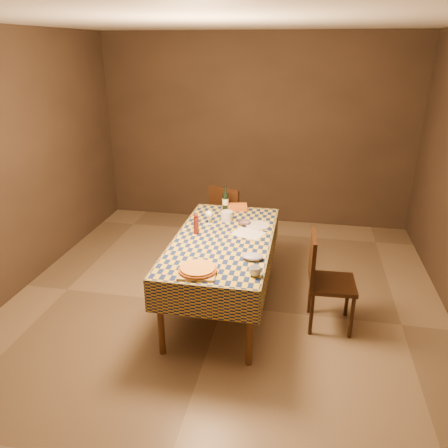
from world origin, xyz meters
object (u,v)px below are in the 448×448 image
(dining_table, at_px, (223,245))
(cutting_board, at_px, (198,272))
(chair_far, at_px, (229,217))
(white_plate, at_px, (258,226))
(chair_right, at_px, (324,276))
(pizza, at_px, (198,269))
(wine_bottle, at_px, (225,201))
(bowl, at_px, (244,223))

(dining_table, distance_m, cutting_board, 0.73)
(dining_table, distance_m, chair_far, 1.22)
(dining_table, xyz_separation_m, white_plate, (0.29, 0.37, 0.08))
(chair_right, bearing_deg, chair_far, 130.54)
(chair_far, bearing_deg, pizza, -87.49)
(wine_bottle, bearing_deg, chair_far, 94.45)
(pizza, xyz_separation_m, chair_right, (1.05, 0.59, -0.28))
(bowl, bearing_deg, white_plate, -5.66)
(cutting_board, height_order, bowl, bowl)
(cutting_board, distance_m, chair_far, 1.93)
(cutting_board, bearing_deg, chair_right, 29.50)
(dining_table, bearing_deg, chair_right, -7.25)
(dining_table, height_order, pizza, pizza)
(bowl, relative_size, wine_bottle, 0.47)
(cutting_board, xyz_separation_m, chair_far, (-0.08, 1.91, -0.26))
(wine_bottle, relative_size, chair_far, 0.30)
(pizza, distance_m, bowl, 1.12)
(chair_far, bearing_deg, chair_right, -49.46)
(bowl, height_order, chair_far, chair_far)
(bowl, relative_size, chair_right, 0.14)
(pizza, bearing_deg, bowl, 78.60)
(cutting_board, relative_size, white_plate, 1.22)
(white_plate, bearing_deg, wine_bottle, 134.88)
(pizza, height_order, bowl, pizza)
(bowl, height_order, wine_bottle, wine_bottle)
(cutting_board, height_order, pizza, pizza)
(pizza, relative_size, wine_bottle, 1.33)
(pizza, relative_size, chair_right, 0.39)
(chair_far, bearing_deg, bowl, -69.43)
(cutting_board, distance_m, pizza, 0.02)
(pizza, bearing_deg, wine_bottle, 91.99)
(white_plate, distance_m, chair_right, 0.88)
(wine_bottle, distance_m, chair_far, 0.54)
(white_plate, height_order, chair_right, chair_right)
(white_plate, xyz_separation_m, chair_right, (0.68, -0.49, -0.25))
(bowl, distance_m, chair_far, 0.91)
(wine_bottle, bearing_deg, white_plate, -45.12)
(pizza, distance_m, wine_bottle, 1.51)
(cutting_board, bearing_deg, dining_table, 84.21)
(wine_bottle, distance_m, chair_right, 1.47)
(cutting_board, relative_size, wine_bottle, 1.10)
(chair_far, relative_size, chair_right, 1.00)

